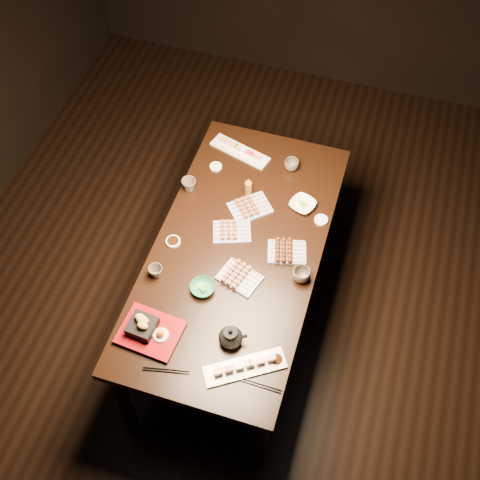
{
  "coord_description": "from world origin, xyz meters",
  "views": [
    {
      "loc": [
        0.54,
        -1.67,
        3.48
      ],
      "look_at": [
        -0.02,
        0.13,
        0.77
      ],
      "focal_mm": 45.0,
      "sensor_mm": 36.0,
      "label": 1
    }
  ],
  "objects_px": {
    "edamame_bowl_green": "(203,288)",
    "teacup_near_left": "(156,272)",
    "teacup_mid_right": "(301,275)",
    "sushi_platter_near": "(245,366)",
    "teapot": "(231,336)",
    "dining_table": "(238,284)",
    "yakitori_plate_right": "(239,276)",
    "tempura_tray": "(149,328)",
    "condiment_bottle": "(248,187)",
    "edamame_bowl_cream": "(303,205)",
    "teacup_far_left": "(189,185)",
    "sushi_platter_far": "(240,150)",
    "yakitori_plate_center": "(232,230)",
    "yakitori_plate_left": "(250,206)",
    "teacup_far_right": "(292,165)"
  },
  "relations": [
    {
      "from": "edamame_bowl_green",
      "to": "teapot",
      "type": "relative_size",
      "value": 0.92
    },
    {
      "from": "yakitori_plate_center",
      "to": "teacup_far_left",
      "type": "bearing_deg",
      "value": 126.96
    },
    {
      "from": "yakitori_plate_left",
      "to": "teapot",
      "type": "distance_m",
      "value": 0.84
    },
    {
      "from": "edamame_bowl_green",
      "to": "condiment_bottle",
      "type": "bearing_deg",
      "value": 86.72
    },
    {
      "from": "sushi_platter_near",
      "to": "teacup_near_left",
      "type": "relative_size",
      "value": 5.31
    },
    {
      "from": "sushi_platter_far",
      "to": "teapot",
      "type": "distance_m",
      "value": 1.27
    },
    {
      "from": "dining_table",
      "to": "yakitori_plate_center",
      "type": "bearing_deg",
      "value": 121.75
    },
    {
      "from": "dining_table",
      "to": "condiment_bottle",
      "type": "height_order",
      "value": "condiment_bottle"
    },
    {
      "from": "teacup_mid_right",
      "to": "teacup_far_left",
      "type": "relative_size",
      "value": 1.14
    },
    {
      "from": "teacup_near_left",
      "to": "teacup_mid_right",
      "type": "height_order",
      "value": "teacup_mid_right"
    },
    {
      "from": "teacup_near_left",
      "to": "sushi_platter_near",
      "type": "bearing_deg",
      "value": -31.05
    },
    {
      "from": "yakitori_plate_right",
      "to": "edamame_bowl_green",
      "type": "relative_size",
      "value": 1.64
    },
    {
      "from": "teacup_near_left",
      "to": "yakitori_plate_left",
      "type": "bearing_deg",
      "value": 58.85
    },
    {
      "from": "teacup_far_left",
      "to": "condiment_bottle",
      "type": "bearing_deg",
      "value": 11.56
    },
    {
      "from": "edamame_bowl_green",
      "to": "teacup_mid_right",
      "type": "height_order",
      "value": "teacup_mid_right"
    },
    {
      "from": "yakitori_plate_center",
      "to": "yakitori_plate_right",
      "type": "relative_size",
      "value": 0.97
    },
    {
      "from": "yakitori_plate_right",
      "to": "sushi_platter_far",
      "type": "bearing_deg",
      "value": 124.83
    },
    {
      "from": "dining_table",
      "to": "edamame_bowl_green",
      "type": "height_order",
      "value": "edamame_bowl_green"
    },
    {
      "from": "sushi_platter_near",
      "to": "teacup_far_left",
      "type": "bearing_deg",
      "value": 90.63
    },
    {
      "from": "teacup_far_left",
      "to": "teapot",
      "type": "height_order",
      "value": "teapot"
    },
    {
      "from": "teacup_mid_right",
      "to": "tempura_tray",
      "type": "bearing_deg",
      "value": -140.24
    },
    {
      "from": "yakitori_plate_right",
      "to": "dining_table",
      "type": "bearing_deg",
      "value": 128.76
    },
    {
      "from": "tempura_tray",
      "to": "teacup_far_left",
      "type": "distance_m",
      "value": 0.94
    },
    {
      "from": "dining_table",
      "to": "tempura_tray",
      "type": "relative_size",
      "value": 6.03
    },
    {
      "from": "yakitori_plate_left",
      "to": "teacup_mid_right",
      "type": "relative_size",
      "value": 2.36
    },
    {
      "from": "edamame_bowl_cream",
      "to": "teacup_far_right",
      "type": "bearing_deg",
      "value": 117.0
    },
    {
      "from": "condiment_bottle",
      "to": "tempura_tray",
      "type": "bearing_deg",
      "value": -101.6
    },
    {
      "from": "dining_table",
      "to": "condiment_bottle",
      "type": "bearing_deg",
      "value": 97.72
    },
    {
      "from": "edamame_bowl_cream",
      "to": "teacup_far_right",
      "type": "xyz_separation_m",
      "value": [
        -0.13,
        0.26,
        0.02
      ]
    },
    {
      "from": "dining_table",
      "to": "edamame_bowl_cream",
      "type": "distance_m",
      "value": 0.62
    },
    {
      "from": "dining_table",
      "to": "yakitori_plate_right",
      "type": "xyz_separation_m",
      "value": [
        0.07,
        -0.17,
        0.4
      ]
    },
    {
      "from": "yakitori_plate_left",
      "to": "edamame_bowl_green",
      "type": "height_order",
      "value": "yakitori_plate_left"
    },
    {
      "from": "dining_table",
      "to": "teacup_far_left",
      "type": "height_order",
      "value": "teacup_far_left"
    },
    {
      "from": "edamame_bowl_green",
      "to": "teacup_near_left",
      "type": "height_order",
      "value": "teacup_near_left"
    },
    {
      "from": "sushi_platter_far",
      "to": "edamame_bowl_cream",
      "type": "xyz_separation_m",
      "value": [
        0.47,
        -0.3,
        -0.01
      ]
    },
    {
      "from": "dining_table",
      "to": "teacup_near_left",
      "type": "bearing_deg",
      "value": -142.07
    },
    {
      "from": "edamame_bowl_cream",
      "to": "teacup_mid_right",
      "type": "xyz_separation_m",
      "value": [
        0.11,
        -0.47,
        0.02
      ]
    },
    {
      "from": "sushi_platter_far",
      "to": "edamame_bowl_cream",
      "type": "bearing_deg",
      "value": 163.97
    },
    {
      "from": "tempura_tray",
      "to": "teapot",
      "type": "xyz_separation_m",
      "value": [
        0.39,
        0.08,
        0.01
      ]
    },
    {
      "from": "edamame_bowl_cream",
      "to": "teapot",
      "type": "distance_m",
      "value": 0.94
    },
    {
      "from": "tempura_tray",
      "to": "teapot",
      "type": "relative_size",
      "value": 2.11
    },
    {
      "from": "dining_table",
      "to": "tempura_tray",
      "type": "xyz_separation_m",
      "value": [
        -0.26,
        -0.61,
        0.43
      ]
    },
    {
      "from": "teacup_mid_right",
      "to": "teacup_near_left",
      "type": "bearing_deg",
      "value": -164.4
    },
    {
      "from": "yakitori_plate_left",
      "to": "edamame_bowl_cream",
      "type": "distance_m",
      "value": 0.3
    },
    {
      "from": "teacup_mid_right",
      "to": "teapot",
      "type": "relative_size",
      "value": 0.68
    },
    {
      "from": "sushi_platter_near",
      "to": "teacup_far_right",
      "type": "relative_size",
      "value": 4.57
    },
    {
      "from": "sushi_platter_far",
      "to": "yakitori_plate_center",
      "type": "relative_size",
      "value": 1.84
    },
    {
      "from": "sushi_platter_far",
      "to": "teacup_near_left",
      "type": "height_order",
      "value": "teacup_near_left"
    },
    {
      "from": "dining_table",
      "to": "teapot",
      "type": "xyz_separation_m",
      "value": [
        0.13,
        -0.53,
        0.43
      ]
    },
    {
      "from": "yakitori_plate_left",
      "to": "edamame_bowl_cream",
      "type": "xyz_separation_m",
      "value": [
        0.28,
        0.1,
        -0.01
      ]
    }
  ]
}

